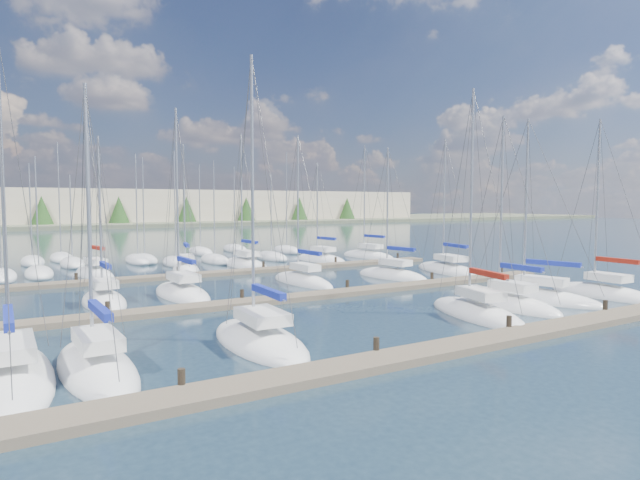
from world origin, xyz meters
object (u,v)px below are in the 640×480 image
sailboat_a (11,377)px  sailboat_k (303,281)px  sailboat_l (392,276)px  sailboat_e (507,304)px  sailboat_q (321,259)px  sailboat_j (182,293)px  sailboat_r (368,256)px  sailboat_n (95,274)px  sailboat_p (245,264)px  sailboat_b (96,368)px  sailboat_o (186,269)px  sailboat_d (476,313)px  sailboat_c (259,340)px  sailboat_h (104,301)px  sailboat_m (448,270)px  sailboat_f (535,298)px

sailboat_a → sailboat_k: (19.99, 14.75, 0.02)m
sailboat_l → sailboat_e: (-2.01, -13.54, 0.01)m
sailboat_k → sailboat_q: bearing=51.5°
sailboat_k → sailboat_q: sailboat_k is taller
sailboat_j → sailboat_q: (19.25, 13.69, -0.01)m
sailboat_e → sailboat_k: sailboat_k is taller
sailboat_a → sailboat_q: size_ratio=1.16×
sailboat_j → sailboat_l: bearing=-2.7°
sailboat_r → sailboat_n: sailboat_r is taller
sailboat_p → sailboat_k: bearing=-95.4°
sailboat_a → sailboat_k: size_ratio=1.07×
sailboat_b → sailboat_o: bearing=65.2°
sailboat_o → sailboat_r: sailboat_r is taller
sailboat_p → sailboat_d: bearing=-89.1°
sailboat_l → sailboat_a: 31.15m
sailboat_j → sailboat_a: 17.44m
sailboat_r → sailboat_l: bearing=-125.4°
sailboat_c → sailboat_h: (-4.34, 13.66, 0.00)m
sailboat_e → sailboat_d: size_ratio=0.92×
sailboat_c → sailboat_h: 14.33m
sailboat_j → sailboat_d: (12.09, -14.86, 0.00)m
sailboat_b → sailboat_e: bearing=-0.2°
sailboat_c → sailboat_j: size_ratio=1.01×
sailboat_o → sailboat_m: sailboat_m is taller
sailboat_o → sailboat_a: sailboat_a is taller
sailboat_q → sailboat_d: sailboat_d is taller
sailboat_b → sailboat_j: bearing=61.1°
sailboat_p → sailboat_d: sailboat_p is taller
sailboat_m → sailboat_c: bearing=-138.9°
sailboat_h → sailboat_k: 14.77m
sailboat_c → sailboat_h: bearing=110.2°
sailboat_b → sailboat_d: 19.62m
sailboat_f → sailboat_q: size_ratio=1.09×
sailboat_l → sailboat_b: size_ratio=1.01×
sailboat_h → sailboat_k: sailboat_k is taller
sailboat_j → sailboat_b: bearing=-118.6°
sailboat_o → sailboat_b: sailboat_o is taller
sailboat_a → sailboat_b: 2.79m
sailboat_f → sailboat_o: bearing=105.1°
sailboat_c → sailboat_m: bearing=31.6°
sailboat_k → sailboat_n: sailboat_n is taller
sailboat_c → sailboat_k: 18.01m
sailboat_f → sailboat_k: sailboat_f is taller
sailboat_h → sailboat_o: (9.09, 12.84, 0.01)m
sailboat_l → sailboat_f: 13.05m
sailboat_l → sailboat_r: bearing=53.1°
sailboat_b → sailboat_n: bearing=80.5°
sailboat_p → sailboat_b: bearing=-125.2°
sailboat_o → sailboat_q: (15.18, 1.22, -0.02)m
sailboat_h → sailboat_a: bearing=-111.1°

